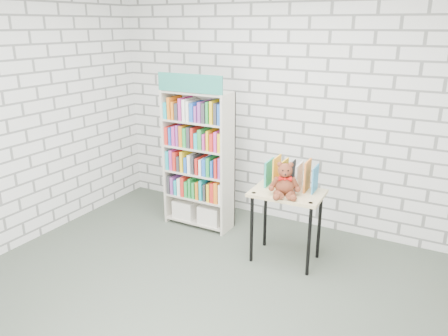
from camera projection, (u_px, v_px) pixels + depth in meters
The scene contains 6 objects.
ground at pixel (196, 301), 3.85m from camera, with size 4.50×4.50×0.00m, color #434C40.
room_shell at pixel (191, 100), 3.29m from camera, with size 4.52×4.02×2.81m.
bookshelf at pixel (199, 159), 5.09m from camera, with size 0.81×0.32×1.82m.
display_table at pixel (287, 201), 4.34m from camera, with size 0.72×0.51×0.75m.
table_books at pixel (292, 174), 4.36m from camera, with size 0.50×0.23×0.29m.
teddy_bear at pixel (285, 182), 4.18m from camera, with size 0.31×0.30×0.33m.
Camera 1 is at (1.79, -2.77, 2.33)m, focal length 35.00 mm.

